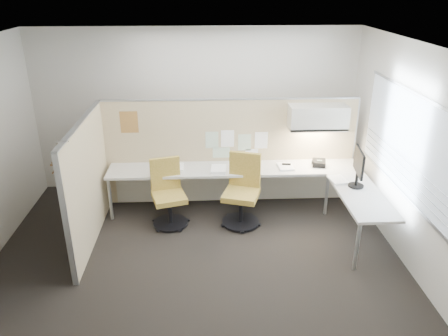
{
  "coord_description": "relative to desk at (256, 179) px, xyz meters",
  "views": [
    {
      "loc": [
        0.12,
        -5.07,
        3.48
      ],
      "look_at": [
        0.41,
        0.8,
        0.93
      ],
      "focal_mm": 35.0,
      "sensor_mm": 36.0,
      "label": 1
    }
  ],
  "objects": [
    {
      "name": "chair_left",
      "position": [
        -1.37,
        -0.26,
        -0.13
      ],
      "size": [
        0.58,
        0.6,
        1.01
      ],
      "rotation": [
        0.0,
        0.0,
        0.27
      ],
      "color": "black",
      "rests_on": "floor"
    },
    {
      "name": "chair_right",
      "position": [
        -0.24,
        -0.28,
        -0.1
      ],
      "size": [
        0.63,
        0.65,
        1.08
      ],
      "rotation": [
        0.0,
        0.0,
        -0.31
      ],
      "color": "black",
      "rests_on": "floor"
    },
    {
      "name": "floor",
      "position": [
        -0.93,
        -1.13,
        -0.61
      ],
      "size": [
        5.5,
        4.5,
        0.01
      ],
      "primitive_type": "cube",
      "color": "black",
      "rests_on": "ground"
    },
    {
      "name": "coat_hook",
      "position": [
        -2.51,
        -1.42,
        0.81
      ],
      "size": [
        0.18,
        0.48,
        1.42
      ],
      "color": "silver",
      "rests_on": "partition_left"
    },
    {
      "name": "task_light_strip",
      "position": [
        0.97,
        0.26,
        0.7
      ],
      "size": [
        0.6,
        0.06,
        0.02
      ],
      "primitive_type": "cube",
      "color": "#FFEABF",
      "rests_on": "overhead_bin"
    },
    {
      "name": "poster",
      "position": [
        -1.98,
        0.44,
        0.82
      ],
      "size": [
        0.28,
        0.0,
        0.35
      ],
      "primitive_type": "cube",
      "color": "orange",
      "rests_on": "partition_back"
    },
    {
      "name": "stapler",
      "position": [
        0.5,
        0.16,
        0.15
      ],
      "size": [
        0.14,
        0.06,
        0.05
      ],
      "primitive_type": "cube",
      "rotation": [
        0.0,
        0.0,
        -0.13
      ],
      "color": "black",
      "rests_on": "desk"
    },
    {
      "name": "wall_back",
      "position": [
        -0.93,
        1.12,
        0.8
      ],
      "size": [
        5.5,
        0.02,
        2.8
      ],
      "primitive_type": "cube",
      "color": "beige",
      "rests_on": "ground"
    },
    {
      "name": "tape_dispenser",
      "position": [
        0.98,
        0.23,
        0.16
      ],
      "size": [
        0.11,
        0.08,
        0.06
      ],
      "primitive_type": "cube",
      "rotation": [
        0.0,
        0.0,
        0.26
      ],
      "color": "black",
      "rests_on": "desk"
    },
    {
      "name": "partition_back",
      "position": [
        -0.38,
        0.47,
        0.27
      ],
      "size": [
        4.1,
        0.06,
        1.75
      ],
      "primitive_type": "cube",
      "color": "#CAB88C",
      "rests_on": "floor"
    },
    {
      "name": "wall_front",
      "position": [
        -0.93,
        -3.38,
        0.8
      ],
      "size": [
        5.5,
        0.02,
        2.8
      ],
      "primitive_type": "cube",
      "color": "beige",
      "rests_on": "ground"
    },
    {
      "name": "paper_stack_1",
      "position": [
        -0.59,
        0.04,
        0.15
      ],
      "size": [
        0.25,
        0.32,
        0.05
      ],
      "primitive_type": "cube",
      "rotation": [
        0.0,
        0.0,
        -0.08
      ],
      "color": "white",
      "rests_on": "desk"
    },
    {
      "name": "desk",
      "position": [
        0.0,
        0.0,
        0.0
      ],
      "size": [
        4.0,
        2.07,
        0.73
      ],
      "color": "beige",
      "rests_on": "floor"
    },
    {
      "name": "paper_stack_4",
      "position": [
        1.17,
        -0.41,
        0.14
      ],
      "size": [
        0.27,
        0.33,
        0.02
      ],
      "primitive_type": "cube",
      "rotation": [
        0.0,
        0.0,
        0.16
      ],
      "color": "white",
      "rests_on": "desk"
    },
    {
      "name": "pinned_papers",
      "position": [
        -0.3,
        0.44,
        0.43
      ],
      "size": [
        1.01,
        0.0,
        0.47
      ],
      "color": "#8CBF8C",
      "rests_on": "partition_back"
    },
    {
      "name": "ceiling",
      "position": [
        -0.93,
        -1.13,
        2.2
      ],
      "size": [
        5.5,
        4.5,
        0.01
      ],
      "primitive_type": "cube",
      "color": "white",
      "rests_on": "wall_back"
    },
    {
      "name": "wall_right",
      "position": [
        1.82,
        -1.13,
        0.8
      ],
      "size": [
        0.02,
        4.5,
        2.8
      ],
      "primitive_type": "cube",
      "color": "beige",
      "rests_on": "ground"
    },
    {
      "name": "monitor",
      "position": [
        1.37,
        -0.63,
        0.45
      ],
      "size": [
        0.22,
        0.53,
        0.56
      ],
      "rotation": [
        0.0,
        0.0,
        1.44
      ],
      "color": "black",
      "rests_on": "desk"
    },
    {
      "name": "paper_stack_2",
      "position": [
        -0.17,
        0.13,
        0.14
      ],
      "size": [
        0.28,
        0.34,
        0.02
      ],
      "primitive_type": "cube",
      "rotation": [
        0.0,
        0.0,
        -0.18
      ],
      "color": "white",
      "rests_on": "desk"
    },
    {
      "name": "partition_left",
      "position": [
        -2.43,
        -0.63,
        0.27
      ],
      "size": [
        0.06,
        2.2,
        1.75
      ],
      "primitive_type": "cube",
      "color": "#CAB88C",
      "rests_on": "floor"
    },
    {
      "name": "phone",
      "position": [
        1.02,
        0.15,
        0.18
      ],
      "size": [
        0.24,
        0.23,
        0.12
      ],
      "rotation": [
        0.0,
        0.0,
        -0.22
      ],
      "color": "black",
      "rests_on": "desk"
    },
    {
      "name": "paper_stack_0",
      "position": [
        -1.26,
        0.2,
        0.14
      ],
      "size": [
        0.23,
        0.3,
        0.02
      ],
      "primitive_type": "cube",
      "rotation": [
        0.0,
        0.0,
        0.0
      ],
      "color": "white",
      "rests_on": "desk"
    },
    {
      "name": "window_pane",
      "position": [
        1.79,
        -1.13,
        0.95
      ],
      "size": [
        0.01,
        2.8,
        1.3
      ],
      "primitive_type": "cube",
      "color": "#9DA8B6",
      "rests_on": "wall_right"
    },
    {
      "name": "overhead_bin",
      "position": [
        0.97,
        0.26,
        0.91
      ],
      "size": [
        0.9,
        0.36,
        0.38
      ],
      "primitive_type": "cube",
      "color": "beige",
      "rests_on": "partition_back"
    },
    {
      "name": "paper_stack_3",
      "position": [
        0.48,
        0.12,
        0.14
      ],
      "size": [
        0.25,
        0.31,
        0.03
      ],
      "primitive_type": "cube",
      "rotation": [
        0.0,
        0.0,
        0.06
      ],
      "color": "white",
      "rests_on": "desk"
    }
  ]
}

